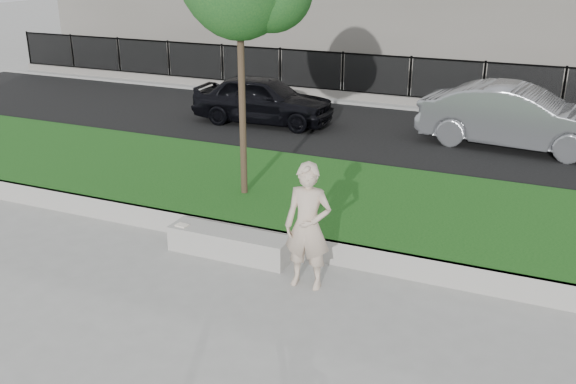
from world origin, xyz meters
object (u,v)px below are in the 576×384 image
at_px(man, 308,227).
at_px(car_silver, 517,117).
at_px(stone_bench, 229,243).
at_px(car_dark, 263,99).
at_px(book, 182,225).

bearing_deg(man, car_silver, 72.37).
xyz_separation_m(stone_bench, car_dark, (-3.11, 7.75, 0.51)).
height_order(stone_bench, man, man).
distance_m(stone_bench, car_dark, 8.36).
distance_m(book, car_silver, 9.33).
height_order(book, car_silver, car_silver).
height_order(stone_bench, car_silver, car_silver).
relative_size(man, car_dark, 0.48).
distance_m(stone_bench, car_silver, 8.88).
bearing_deg(car_silver, stone_bench, 161.31).
bearing_deg(man, book, 168.82).
relative_size(stone_bench, car_dark, 0.51).
height_order(man, book, man).
bearing_deg(stone_bench, car_silver, 65.74).
xyz_separation_m(man, book, (-2.35, 0.31, -0.52)).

